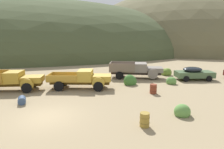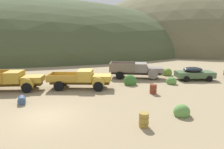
# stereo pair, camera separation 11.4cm
# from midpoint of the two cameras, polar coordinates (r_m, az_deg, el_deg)

# --- Properties ---
(ground_plane) EXTENTS (300.00, 300.00, 0.00)m
(ground_plane) POSITION_cam_midpoint_polar(r_m,az_deg,el_deg) (13.82, -18.85, -11.85)
(ground_plane) COLOR #998460
(hill_far_left) EXTENTS (118.39, 69.99, 31.85)m
(hill_far_left) POSITION_cam_midpoint_polar(r_m,az_deg,el_deg) (69.35, -22.52, 6.49)
(hill_far_left) COLOR #424C2D
(hill_far_left) RESTS_ON ground
(hill_far_right) EXTENTS (76.19, 87.08, 42.80)m
(hill_far_right) POSITION_cam_midpoint_polar(r_m,az_deg,el_deg) (87.90, 16.13, 7.87)
(hill_far_right) COLOR brown
(hill_far_right) RESTS_ON ground
(truck_mustard) EXTENTS (6.67, 2.77, 1.91)m
(truck_mustard) POSITION_cam_midpoint_polar(r_m,az_deg,el_deg) (21.06, -27.38, -1.52)
(truck_mustard) COLOR #593D12
(truck_mustard) RESTS_ON ground
(truck_faded_yellow) EXTENTS (6.50, 3.28, 1.89)m
(truck_faded_yellow) POSITION_cam_midpoint_polar(r_m,az_deg,el_deg) (19.61, -8.22, -1.28)
(truck_faded_yellow) COLOR brown
(truck_faded_yellow) RESTS_ON ground
(truck_primer_gray) EXTENTS (6.81, 3.96, 1.91)m
(truck_primer_gray) POSITION_cam_midpoint_polar(r_m,az_deg,el_deg) (24.34, 7.82, 1.40)
(truck_primer_gray) COLOR #3D322D
(truck_primer_gray) RESTS_ON ground
(car_weathered_green) EXTENTS (4.80, 2.49, 1.57)m
(car_weathered_green) POSITION_cam_midpoint_polar(r_m,az_deg,el_deg) (25.18, 23.29, 0.38)
(car_weathered_green) COLOR #47603D
(car_weathered_green) RESTS_ON ground
(oil_drum_by_truck) EXTENTS (0.67, 0.67, 0.88)m
(oil_drum_by_truck) POSITION_cam_midpoint_polar(r_m,az_deg,el_deg) (18.27, 11.92, -4.18)
(oil_drum_by_truck) COLOR brown
(oil_drum_by_truck) RESTS_ON ground
(oil_drum_foreground) EXTENTS (0.61, 0.61, 0.87)m
(oil_drum_foreground) POSITION_cam_midpoint_polar(r_m,az_deg,el_deg) (11.89, 9.34, -13.04)
(oil_drum_foreground) COLOR olive
(oil_drum_foreground) RESTS_ON ground
(oil_drum_tipped) EXTENTS (0.76, 0.96, 0.59)m
(oil_drum_tipped) POSITION_cam_midpoint_polar(r_m,az_deg,el_deg) (16.94, -25.26, -6.87)
(oil_drum_tipped) COLOR #384C6B
(oil_drum_tipped) RESTS_ON ground
(bush_front_right) EXTENTS (1.37, 1.19, 1.23)m
(bush_front_right) POSITION_cam_midpoint_polar(r_m,az_deg,el_deg) (26.85, 15.64, 0.50)
(bush_front_right) COLOR olive
(bush_front_right) RESTS_ON ground
(bush_back_edge) EXTENTS (1.18, 0.99, 1.04)m
(bush_back_edge) POSITION_cam_midpoint_polar(r_m,az_deg,el_deg) (14.08, 19.94, -10.33)
(bush_back_edge) COLOR #5B8E42
(bush_back_edge) RESTS_ON ground
(bush_front_left) EXTENTS (1.44, 1.24, 1.42)m
(bush_front_left) POSITION_cam_midpoint_polar(r_m,az_deg,el_deg) (21.13, 5.23, -2.03)
(bush_front_left) COLOR #3D702D
(bush_front_left) RESTS_ON ground
(bush_between_trucks) EXTENTS (1.06, 1.00, 0.99)m
(bush_between_trucks) POSITION_cam_midpoint_polar(r_m,az_deg,el_deg) (22.35, 16.98, -1.98)
(bush_between_trucks) COLOR #5B8E42
(bush_between_trucks) RESTS_ON ground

